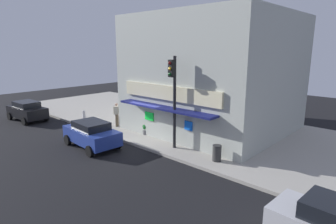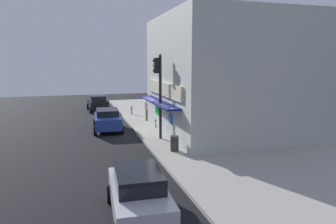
{
  "view_description": "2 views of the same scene",
  "coord_description": "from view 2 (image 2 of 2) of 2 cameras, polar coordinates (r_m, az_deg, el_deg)",
  "views": [
    {
      "loc": [
        12.89,
        -10.67,
        5.92
      ],
      "look_at": [
        1.0,
        2.15,
        1.94
      ],
      "focal_mm": 30.09,
      "sensor_mm": 36.0,
      "label": 1
    },
    {
      "loc": [
        21.03,
        -3.87,
        5.07
      ],
      "look_at": [
        0.95,
        2.11,
        1.62
      ],
      "focal_mm": 32.78,
      "sensor_mm": 36.0,
      "label": 2
    }
  ],
  "objects": [
    {
      "name": "ground_plane",
      "position": [
        21.97,
        -6.01,
        -4.03
      ],
      "size": [
        55.57,
        55.57,
        0.0
      ],
      "primitive_type": "plane",
      "color": "black"
    },
    {
      "name": "parked_car_blue",
      "position": [
        23.21,
        -11.18,
        -1.34
      ],
      "size": [
        4.03,
        2.24,
        1.59
      ],
      "color": "navy",
      "rests_on": "ground_plane"
    },
    {
      "name": "sidewalk",
      "position": [
        23.68,
        7.97,
        -2.89
      ],
      "size": [
        37.05,
        11.63,
        0.17
      ],
      "primitive_type": "cube",
      "color": "#A39E93",
      "rests_on": "ground_plane"
    },
    {
      "name": "parked_car_silver",
      "position": [
        10.36,
        -5.51,
        -14.82
      ],
      "size": [
        4.03,
        2.1,
        1.62
      ],
      "color": "#B7B7BC",
      "rests_on": "ground_plane"
    },
    {
      "name": "pedestrian",
      "position": [
        25.78,
        -3.85,
        0.57
      ],
      "size": [
        0.5,
        0.42,
        1.77
      ],
      "color": "brown",
      "rests_on": "sidewalk"
    },
    {
      "name": "potted_plant_by_doorway",
      "position": [
        20.35,
        1.68,
        -3.01
      ],
      "size": [
        0.66,
        0.66,
        0.94
      ],
      "color": "gray",
      "rests_on": "sidewalk"
    },
    {
      "name": "corner_building",
      "position": [
        22.08,
        11.3,
        6.77
      ],
      "size": [
        10.05,
        10.4,
        7.95
      ],
      "color": "#ADB2A8",
      "rests_on": "sidewalk"
    },
    {
      "name": "traffic_light",
      "position": [
        19.3,
        -1.74,
        4.92
      ],
      "size": [
        0.32,
        0.58,
        5.33
      ],
      "color": "black",
      "rests_on": "sidewalk"
    },
    {
      "name": "fire_hydrant",
      "position": [
        29.02,
        -6.77,
        0.39
      ],
      "size": [
        0.47,
        0.23,
        0.84
      ],
      "color": "#B2B2B7",
      "rests_on": "sidewalk"
    },
    {
      "name": "trash_can",
      "position": [
        17.03,
        1.22,
        -5.88
      ],
      "size": [
        0.46,
        0.46,
        0.85
      ],
      "primitive_type": "cylinder",
      "color": "#2D2D2D",
      "rests_on": "sidewalk"
    },
    {
      "name": "parked_car_black",
      "position": [
        32.66,
        -12.96,
        1.68
      ],
      "size": [
        4.0,
        2.18,
        1.61
      ],
      "color": "black",
      "rests_on": "ground_plane"
    },
    {
      "name": "potted_plant_by_window",
      "position": [
        22.98,
        -1.8,
        -1.96
      ],
      "size": [
        0.51,
        0.51,
        0.79
      ],
      "color": "#59595B",
      "rests_on": "sidewalk"
    }
  ]
}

